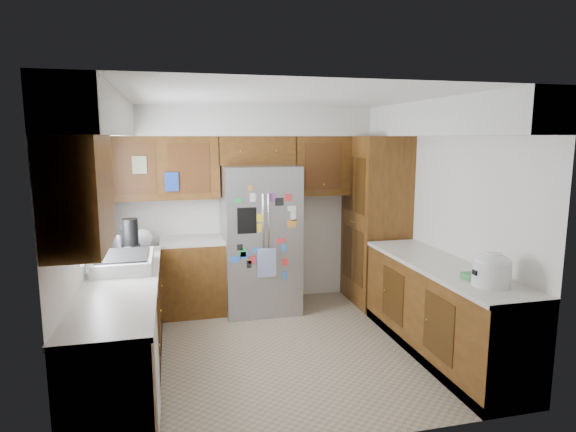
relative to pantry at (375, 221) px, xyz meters
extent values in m
plane|color=tan|center=(-1.50, -1.15, -1.07)|extent=(3.60, 3.60, 0.00)
cube|color=silver|center=(-1.50, 0.45, 0.18)|extent=(3.60, 0.04, 2.50)
cube|color=silver|center=(-3.30, -1.15, 0.18)|extent=(0.04, 3.20, 2.50)
cube|color=silver|center=(0.30, -1.15, 0.18)|extent=(0.04, 3.20, 2.50)
cube|color=silver|center=(-1.50, -2.75, 0.18)|extent=(3.60, 0.04, 2.50)
cube|color=white|center=(-1.50, -1.15, 1.43)|extent=(3.60, 3.20, 0.02)
cube|color=silver|center=(-1.50, 0.26, 1.25)|extent=(3.60, 0.38, 0.35)
cube|color=silver|center=(-3.11, -1.15, 1.25)|extent=(0.38, 3.20, 0.35)
cube|color=silver|center=(0.11, -1.15, 1.25)|extent=(0.38, 3.20, 0.35)
cube|color=#45280D|center=(-2.63, 0.28, 0.70)|extent=(1.33, 0.34, 0.75)
cube|color=#45280D|center=(-0.36, 0.28, 0.70)|extent=(1.33, 0.34, 0.75)
cube|color=#45280D|center=(-3.13, -2.30, 0.70)|extent=(0.34, 0.85, 0.75)
cube|color=white|center=(-3.29, -1.05, 0.53)|extent=(0.02, 0.90, 1.05)
cube|color=white|center=(-3.25, -1.05, 0.53)|extent=(0.01, 1.02, 1.15)
cube|color=#1B3BA1|center=(-2.54, 0.09, 0.55)|extent=(0.16, 0.02, 0.22)
cube|color=beige|center=(-2.88, 0.09, 0.75)|extent=(0.16, 0.02, 0.20)
cube|color=#45280D|center=(-3.00, -1.45, -0.64)|extent=(0.60, 2.60, 0.88)
cube|color=#45280D|center=(-2.33, 0.15, -0.64)|extent=(0.75, 0.60, 0.88)
cube|color=beige|center=(-3.00, -1.45, -0.17)|extent=(0.63, 2.60, 0.04)
cube|color=beige|center=(-2.33, 0.15, -0.17)|extent=(0.75, 0.60, 0.04)
cube|color=black|center=(-3.00, -1.45, -1.02)|extent=(0.60, 2.60, 0.10)
cube|color=white|center=(-2.69, -2.30, -0.61)|extent=(0.01, 0.58, 0.80)
cube|color=#45280D|center=(0.00, -1.62, -0.64)|extent=(0.60, 2.25, 0.88)
cube|color=beige|center=(0.00, -1.62, -0.17)|extent=(0.63, 2.25, 0.04)
cube|color=black|center=(0.00, -1.62, -1.02)|extent=(0.60, 2.25, 0.10)
cube|color=#45280D|center=(0.00, 0.00, 0.00)|extent=(0.60, 0.90, 2.15)
cube|color=gray|center=(-1.50, 0.05, -0.17)|extent=(0.90, 0.75, 1.80)
cylinder|color=silver|center=(-1.53, -0.34, -0.02)|extent=(0.02, 0.02, 0.90)
cylinder|color=silver|center=(-1.47, -0.34, -0.02)|extent=(0.02, 0.02, 0.90)
cube|color=black|center=(-1.72, -0.33, 0.12)|extent=(0.22, 0.01, 0.30)
cube|color=silver|center=(-1.50, -0.35, -0.38)|extent=(0.22, 0.01, 0.34)
cube|color=white|center=(-1.65, -0.33, 0.39)|extent=(0.07, 0.00, 0.10)
cube|color=white|center=(-1.18, -0.33, 0.16)|extent=(0.06, 0.00, 0.11)
cube|color=white|center=(-1.19, -0.33, 0.25)|extent=(0.10, 0.00, 0.06)
cube|color=blue|center=(-1.75, -0.33, -0.28)|extent=(0.10, 0.00, 0.08)
cube|color=red|center=(-1.33, -0.33, -0.13)|extent=(0.10, 0.00, 0.06)
cube|color=yellow|center=(-1.57, -0.33, 0.15)|extent=(0.10, 0.00, 0.09)
cube|color=yellow|center=(-1.58, -0.33, 0.04)|extent=(0.05, 0.00, 0.10)
cube|color=orange|center=(-1.68, -0.33, 0.50)|extent=(0.06, 0.00, 0.06)
cube|color=blue|center=(-1.87, -0.33, -0.32)|extent=(0.11, 0.00, 0.08)
cube|color=#8C4C99|center=(-1.43, -0.33, 0.38)|extent=(0.09, 0.00, 0.09)
cube|color=orange|center=(-1.19, -0.33, 0.07)|extent=(0.11, 0.00, 0.09)
cube|color=red|center=(-1.67, -0.33, -0.34)|extent=(0.08, 0.00, 0.09)
cube|color=red|center=(-1.27, -0.33, -0.39)|extent=(0.07, 0.00, 0.08)
cube|color=black|center=(-1.80, -0.33, -0.18)|extent=(0.07, 0.00, 0.07)
cube|color=green|center=(-1.82, -0.33, 0.36)|extent=(0.09, 0.00, 0.06)
cube|color=blue|center=(-1.62, -0.33, -0.22)|extent=(0.08, 0.00, 0.05)
cube|color=black|center=(-1.34, -0.33, 0.33)|extent=(0.10, 0.00, 0.09)
cube|color=green|center=(-1.51, -0.33, -0.48)|extent=(0.11, 0.00, 0.11)
cube|color=blue|center=(-1.29, -0.33, -0.21)|extent=(0.05, 0.00, 0.09)
cube|color=blue|center=(-1.28, -0.33, -0.55)|extent=(0.06, 0.00, 0.09)
cube|color=red|center=(-1.24, -0.33, 0.38)|extent=(0.09, 0.00, 0.08)
cube|color=green|center=(-1.77, -0.33, -0.25)|extent=(0.08, 0.00, 0.10)
cube|color=black|center=(-1.70, -0.33, -0.39)|extent=(0.05, 0.00, 0.09)
cube|color=#45280D|center=(-1.50, 0.28, 0.90)|extent=(0.96, 0.34, 0.35)
sphere|color=blue|center=(-1.72, 0.29, 1.21)|extent=(0.27, 0.27, 0.27)
cylinder|color=black|center=(-1.17, 0.30, 1.16)|extent=(0.30, 0.30, 0.17)
ellipsoid|color=#333338|center=(-1.17, 0.30, 1.24)|extent=(0.28, 0.28, 0.12)
cube|color=white|center=(-3.00, -1.05, -0.09)|extent=(0.52, 0.70, 0.12)
cube|color=black|center=(-3.00, -1.05, -0.03)|extent=(0.44, 0.60, 0.02)
cylinder|color=silver|center=(-3.20, -1.05, 0.07)|extent=(0.02, 0.02, 0.30)
cylinder|color=silver|center=(-3.14, -1.05, 0.20)|extent=(0.16, 0.02, 0.02)
cube|color=yellow|center=(-2.85, -1.27, -0.13)|extent=(0.10, 0.18, 0.04)
cube|color=black|center=(-2.98, -0.49, -0.10)|extent=(0.18, 0.14, 0.10)
cylinder|color=black|center=(-2.98, -0.49, 0.09)|extent=(0.16, 0.16, 0.28)
cylinder|color=gray|center=(-3.10, -0.36, -0.05)|extent=(0.14, 0.14, 0.20)
sphere|color=white|center=(-2.87, -0.14, -0.05)|extent=(0.20, 0.20, 0.20)
cube|color=#3F72B2|center=(-3.05, -0.02, -0.06)|extent=(0.14, 0.10, 0.18)
cube|color=#BFB28C|center=(-2.86, 0.04, -0.08)|extent=(0.10, 0.08, 0.14)
cylinder|color=white|center=(-3.00, -0.65, -0.10)|extent=(0.08, 0.08, 0.11)
cylinder|color=white|center=(0.00, -2.33, -0.05)|extent=(0.31, 0.31, 0.21)
ellipsoid|color=white|center=(0.00, -2.33, 0.05)|extent=(0.30, 0.30, 0.13)
cube|color=black|center=(-0.14, -2.33, -0.03)|extent=(0.04, 0.06, 0.04)
cylinder|color=white|center=(0.02, -2.34, -0.02)|extent=(0.12, 0.12, 0.28)
camera|label=1|loc=(-2.54, -5.66, 1.06)|focal=30.00mm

